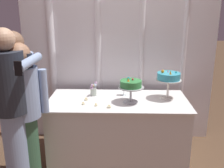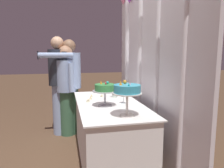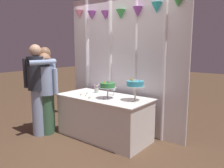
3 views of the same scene
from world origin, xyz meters
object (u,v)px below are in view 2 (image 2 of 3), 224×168
cake_display_nearleft (105,89)px  guest_man_dark_suit (66,87)px  guest_girl_blue_dress (70,83)px  wine_glass (123,95)px  flower_vase (115,92)px  tealight_near_right (91,99)px  tealight_far_left (92,96)px  tealight_far_right (88,101)px  guest_man_pink_jacket (59,82)px  tealight_near_left (102,96)px  cake_table (109,130)px  cake_display_nearright (127,90)px

cake_display_nearleft → guest_man_dark_suit: guest_man_dark_suit is taller
guest_girl_blue_dress → guest_man_dark_suit: bearing=-39.8°
cake_display_nearleft → wine_glass: (-0.08, 0.26, -0.09)m
flower_vase → guest_girl_blue_dress: (-0.72, -0.62, 0.05)m
wine_glass → tealight_near_right: bearing=-129.9°
flower_vase → tealight_far_left: 0.35m
tealight_far_right → guest_girl_blue_dress: 0.96m
tealight_far_left → tealight_far_right: bearing=-15.2°
tealight_far_right → guest_man_dark_suit: size_ratio=0.03×
wine_glass → guest_man_pink_jacket: guest_man_pink_jacket is taller
tealight_far_left → tealight_near_right: bearing=-12.0°
tealight_near_left → guest_man_dark_suit: guest_man_dark_suit is taller
cake_table → wine_glass: (0.07, 0.18, 0.50)m
tealight_far_right → cake_display_nearleft: bearing=36.2°
cake_display_nearleft → tealight_near_left: bearing=174.3°
flower_vase → tealight_near_left: flower_vase is taller
flower_vase → tealight_far_right: size_ratio=3.52×
flower_vase → guest_man_pink_jacket: guest_man_pink_jacket is taller
cake_display_nearright → tealight_near_right: bearing=-162.3°
cake_display_nearright → tealight_far_right: (-0.71, -0.32, -0.26)m
tealight_far_left → tealight_near_left: bearing=84.0°
tealight_near_left → guest_girl_blue_dress: bearing=-145.2°
cake_table → tealight_near_right: (-0.25, -0.21, 0.39)m
cake_display_nearleft → guest_man_dark_suit: 1.21m
cake_table → guest_man_pink_jacket: bearing=-147.6°
tealight_far_right → guest_man_pink_jacket: 1.03m
cake_table → tealight_near_left: bearing=-176.6°
cake_table → tealight_far_right: size_ratio=33.02×
cake_display_nearleft → tealight_far_left: size_ratio=8.34×
tealight_far_left → guest_man_dark_suit: (-0.56, -0.35, 0.06)m
cake_display_nearright → tealight_far_right: bearing=-155.3°
tealight_near_right → cake_display_nearright: bearing=17.7°
cake_table → guest_man_pink_jacket: (-1.03, -0.66, 0.54)m
wine_glass → cake_display_nearright: bearing=-12.0°
tealight_near_right → tealight_far_right: 0.16m
flower_vase → guest_man_dark_suit: 0.94m
cake_table → tealight_far_left: bearing=-156.5°
wine_glass → guest_man_dark_suit: (-1.03, -0.71, -0.04)m
cake_display_nearleft → guest_man_dark_suit: bearing=-157.8°
wine_glass → tealight_far_left: bearing=-143.3°
cake_display_nearright → guest_man_dark_suit: guest_man_dark_suit is taller
tealight_near_right → guest_girl_blue_dress: bearing=-161.3°
flower_vase → tealight_far_right: flower_vase is taller
flower_vase → tealight_far_right: (0.21, -0.41, -0.07)m
guest_man_pink_jacket → guest_man_dark_suit: bearing=60.2°
cake_display_nearleft → flower_vase: 0.53m
cake_display_nearleft → flower_vase: bearing=153.5°
flower_vase → cake_table: bearing=-26.2°
tealight_near_left → guest_girl_blue_dress: guest_girl_blue_dress is taller
tealight_far_right → guest_man_pink_jacket: guest_man_pink_jacket is taller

